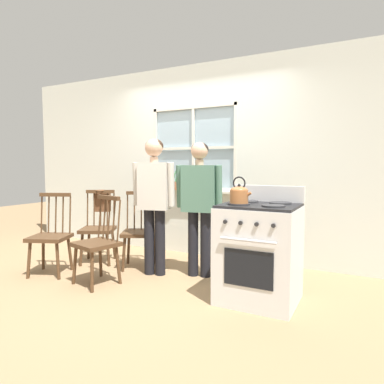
# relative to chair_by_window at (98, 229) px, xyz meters

# --- Properties ---
(ground_plane) EXTENTS (16.00, 16.00, 0.00)m
(ground_plane) POSITION_rel_chair_by_window_xyz_m (1.03, -0.41, -0.44)
(ground_plane) COLOR #937551
(wall_back) EXTENTS (6.40, 0.16, 2.70)m
(wall_back) POSITION_rel_chair_by_window_xyz_m (1.04, 0.99, 0.89)
(wall_back) COLOR silver
(wall_back) RESTS_ON ground_plane
(chair_by_window) EXTENTS (0.56, 0.55, 0.95)m
(chair_by_window) POSITION_rel_chair_by_window_xyz_m (0.00, 0.00, 0.00)
(chair_by_window) COLOR #4C331E
(chair_by_window) RESTS_ON ground_plane
(chair_near_wall) EXTENTS (0.51, 0.49, 0.95)m
(chair_near_wall) POSITION_rel_chair_by_window_xyz_m (0.58, -0.64, 0.00)
(chair_near_wall) COLOR #4C331E
(chair_near_wall) RESTS_ON ground_plane
(chair_center_cluster) EXTENTS (0.54, 0.53, 0.95)m
(chair_center_cluster) POSITION_rel_chair_by_window_xyz_m (-0.15, -0.64, 0.00)
(chair_center_cluster) COLOR #4C331E
(chair_center_cluster) RESTS_ON ground_plane
(chair_near_stove) EXTENTS (0.56, 0.55, 0.95)m
(chair_near_stove) POSITION_rel_chair_by_window_xyz_m (0.63, 0.07, 0.00)
(chair_near_stove) COLOR #4C331E
(chair_near_stove) RESTS_ON ground_plane
(person_elderly_left) EXTENTS (0.51, 0.29, 1.59)m
(person_elderly_left) POSITION_rel_chair_by_window_xyz_m (0.96, -0.09, 0.52)
(person_elderly_left) COLOR black
(person_elderly_left) RESTS_ON ground_plane
(person_teen_center) EXTENTS (0.55, 0.28, 1.55)m
(person_teen_center) POSITION_rel_chair_by_window_xyz_m (1.45, 0.10, 0.49)
(person_teen_center) COLOR black
(person_teen_center) RESTS_ON ground_plane
(stove) EXTENTS (0.71, 0.68, 1.08)m
(stove) POSITION_rel_chair_by_window_xyz_m (2.27, -0.29, 0.03)
(stove) COLOR silver
(stove) RESTS_ON ground_plane
(kettle) EXTENTS (0.21, 0.17, 0.25)m
(kettle) POSITION_rel_chair_by_window_xyz_m (2.11, -0.42, 0.58)
(kettle) COLOR #A86638
(kettle) RESTS_ON stove
(potted_plant) EXTENTS (0.14, 0.14, 0.33)m
(potted_plant) POSITION_rel_chair_by_window_xyz_m (0.68, 0.90, 0.59)
(potted_plant) COLOR #935B3D
(potted_plant) RESTS_ON wall_back
(handbag) EXTENTS (0.24, 0.25, 0.31)m
(handbag) POSITION_rel_chair_by_window_xyz_m (-0.11, 0.21, 0.34)
(handbag) COLOR brown
(handbag) RESTS_ON chair_by_window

